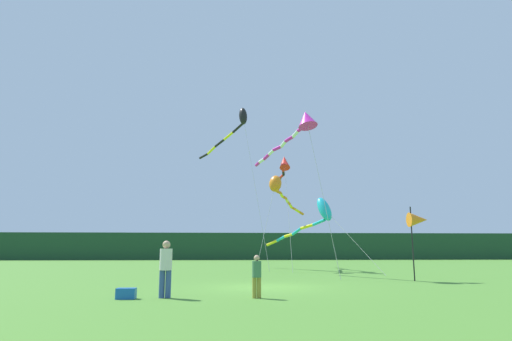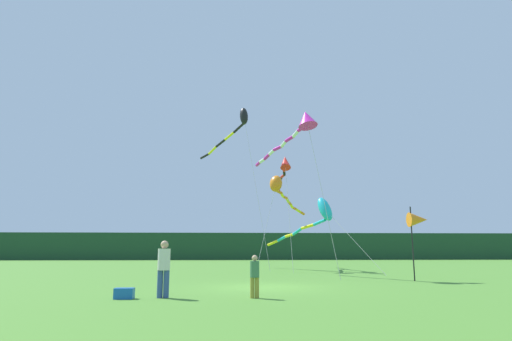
# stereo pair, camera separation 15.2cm
# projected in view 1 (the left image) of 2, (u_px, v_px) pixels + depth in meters

# --- Properties ---
(ground_plane) EXTENTS (120.00, 120.00, 0.00)m
(ground_plane) POSITION_uv_depth(u_px,v_px,m) (265.00, 287.00, 17.12)
(ground_plane) COLOR #4C842D
(distant_treeline) EXTENTS (108.00, 3.28, 3.68)m
(distant_treeline) POSITION_uv_depth(u_px,v_px,m) (239.00, 246.00, 61.65)
(distant_treeline) COLOR #1E4228
(distant_treeline) RESTS_ON ground
(person_adult) EXTENTS (0.38, 0.38, 1.73)m
(person_adult) POSITION_uv_depth(u_px,v_px,m) (166.00, 266.00, 13.50)
(person_adult) COLOR #334C8C
(person_adult) RESTS_ON ground
(person_child) EXTENTS (0.28, 0.28, 1.29)m
(person_child) POSITION_uv_depth(u_px,v_px,m) (257.00, 274.00, 13.41)
(person_child) COLOR olive
(person_child) RESTS_ON ground
(cooler_box) EXTENTS (0.56, 0.35, 0.32)m
(cooler_box) POSITION_uv_depth(u_px,v_px,m) (126.00, 294.00, 13.09)
(cooler_box) COLOR #1959B2
(cooler_box) RESTS_ON ground
(banner_flag_pole) EXTENTS (0.90, 0.70, 3.48)m
(banner_flag_pole) POSITION_uv_depth(u_px,v_px,m) (418.00, 220.00, 20.90)
(banner_flag_pole) COLOR black
(banner_flag_pole) RESTS_ON ground
(kite_black) EXTENTS (5.57, 9.96, 12.80)m
(kite_black) POSITION_uv_depth(u_px,v_px,m) (236.00, 125.00, 35.79)
(kite_black) COLOR #B2B2B2
(kite_black) RESTS_ON ground
(kite_magenta) EXTENTS (3.72, 7.48, 9.24)m
(kite_magenta) POSITION_uv_depth(u_px,v_px,m) (301.00, 125.00, 24.80)
(kite_magenta) COLOR #B2B2B2
(kite_magenta) RESTS_ON ground
(kite_orange) EXTENTS (4.39, 7.58, 6.68)m
(kite_orange) POSITION_uv_depth(u_px,v_px,m) (278.00, 188.00, 31.06)
(kite_orange) COLOR #B2B2B2
(kite_orange) RESTS_ON ground
(kite_red) EXTENTS (0.83, 10.54, 8.68)m
(kite_red) POSITION_uv_depth(u_px,v_px,m) (283.00, 167.00, 33.90)
(kite_red) COLOR #B2B2B2
(kite_red) RESTS_ON ground
(kite_cyan) EXTENTS (5.89, 10.13, 5.04)m
(kite_cyan) POSITION_uv_depth(u_px,v_px,m) (317.00, 215.00, 29.50)
(kite_cyan) COLOR #B2B2B2
(kite_cyan) RESTS_ON ground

